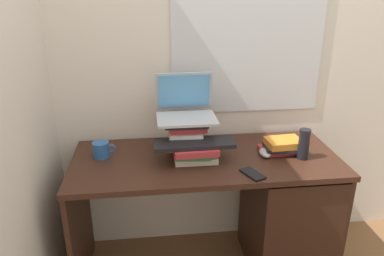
% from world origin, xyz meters
% --- Properties ---
extents(wall_back, '(6.00, 0.06, 2.60)m').
position_xyz_m(wall_back, '(0.00, 0.35, 1.30)').
color(wall_back, silver).
rests_on(wall_back, ground).
extents(wall_left, '(0.05, 6.00, 2.60)m').
position_xyz_m(wall_left, '(-0.87, 0.00, 1.30)').
color(wall_left, beige).
rests_on(wall_left, ground).
extents(desk, '(1.45, 0.61, 0.76)m').
position_xyz_m(desk, '(0.37, -0.02, 0.41)').
color(desk, '#381E14').
rests_on(desk, ground).
extents(book_stack_tall, '(0.24, 0.19, 0.20)m').
position_xyz_m(book_stack_tall, '(-0.10, 0.07, 0.86)').
color(book_stack_tall, '#B22D33').
rests_on(book_stack_tall, desk).
extents(book_stack_keyboard_riser, '(0.24, 0.19, 0.10)m').
position_xyz_m(book_stack_keyboard_riser, '(-0.07, -0.04, 0.81)').
color(book_stack_keyboard_riser, beige).
rests_on(book_stack_keyboard_riser, desk).
extents(book_stack_side, '(0.25, 0.17, 0.08)m').
position_xyz_m(book_stack_side, '(0.43, 0.01, 0.80)').
color(book_stack_side, '#B22D33').
rests_on(book_stack_side, desk).
extents(laptop, '(0.32, 0.27, 0.23)m').
position_xyz_m(laptop, '(-0.10, 0.12, 1.01)').
color(laptop, '#B7BABF').
rests_on(laptop, book_stack_tall).
extents(keyboard, '(0.42, 0.15, 0.02)m').
position_xyz_m(keyboard, '(-0.07, -0.05, 0.86)').
color(keyboard, black).
rests_on(keyboard, book_stack_keyboard_riser).
extents(computer_mouse, '(0.06, 0.10, 0.04)m').
position_xyz_m(computer_mouse, '(0.32, -0.02, 0.77)').
color(computer_mouse, '#A5A8AD').
rests_on(computer_mouse, desk).
extents(mug, '(0.13, 0.09, 0.09)m').
position_xyz_m(mug, '(-0.57, 0.07, 0.80)').
color(mug, '#265999').
rests_on(mug, desk).
extents(water_bottle, '(0.06, 0.06, 0.17)m').
position_xyz_m(water_bottle, '(0.52, -0.07, 0.84)').
color(water_bottle, black).
rests_on(water_bottle, desk).
extents(cell_phone, '(0.11, 0.15, 0.01)m').
position_xyz_m(cell_phone, '(0.20, -0.22, 0.76)').
color(cell_phone, black).
rests_on(cell_phone, desk).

